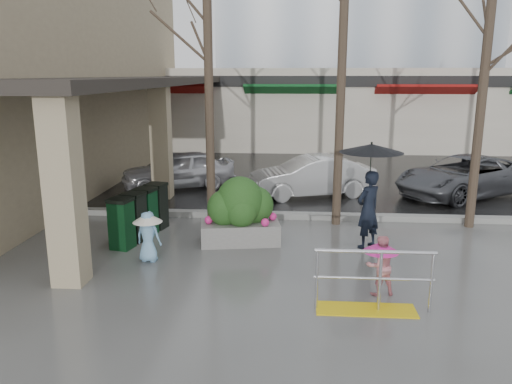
# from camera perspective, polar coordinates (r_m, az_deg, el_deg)

# --- Properties ---
(ground) EXTENTS (120.00, 120.00, 0.00)m
(ground) POSITION_cam_1_polar(r_m,az_deg,el_deg) (9.47, 3.49, -9.80)
(ground) COLOR #51514F
(ground) RESTS_ON ground
(street_asphalt) EXTENTS (120.00, 36.00, 0.01)m
(street_asphalt) POSITION_cam_1_polar(r_m,az_deg,el_deg) (30.93, 4.18, 6.37)
(street_asphalt) COLOR black
(street_asphalt) RESTS_ON ground
(curb) EXTENTS (120.00, 0.30, 0.15)m
(curb) POSITION_cam_1_polar(r_m,az_deg,el_deg) (13.22, 3.79, -2.70)
(curb) COLOR gray
(curb) RESTS_ON ground
(near_building) EXTENTS (6.00, 18.00, 8.00)m
(near_building) POSITION_cam_1_polar(r_m,az_deg,el_deg) (19.03, -24.86, 12.97)
(near_building) COLOR tan
(near_building) RESTS_ON ground
(canopy_slab) EXTENTS (2.80, 18.00, 0.25)m
(canopy_slab) POSITION_cam_1_polar(r_m,az_deg,el_deg) (17.41, -12.27, 12.72)
(canopy_slab) COLOR #2D2823
(canopy_slab) RESTS_ON pillar_front
(pillar_front) EXTENTS (0.55, 0.55, 3.50)m
(pillar_front) POSITION_cam_1_polar(r_m,az_deg,el_deg) (9.34, -21.07, 0.28)
(pillar_front) COLOR tan
(pillar_front) RESTS_ON ground
(pillar_back) EXTENTS (0.55, 0.55, 3.50)m
(pillar_back) POSITION_cam_1_polar(r_m,az_deg,el_deg) (15.37, -10.79, 5.73)
(pillar_back) COLOR tan
(pillar_back) RESTS_ON ground
(storefront_row) EXTENTS (34.00, 6.74, 4.00)m
(storefront_row) POSITION_cam_1_polar(r_m,az_deg,el_deg) (26.80, 8.56, 9.51)
(storefront_row) COLOR beige
(storefront_row) RESTS_ON ground
(handrail) EXTENTS (1.90, 0.50, 1.03)m
(handrail) POSITION_cam_1_polar(r_m,az_deg,el_deg) (8.31, 12.97, -10.71)
(handrail) COLOR yellow
(handrail) RESTS_ON ground
(tree_west) EXTENTS (3.20, 3.20, 6.80)m
(tree_west) POSITION_cam_1_polar(r_m,az_deg,el_deg) (12.56, -5.58, 19.51)
(tree_west) COLOR #382B21
(tree_west) RESTS_ON ground
(tree_midwest) EXTENTS (3.20, 3.20, 7.00)m
(tree_midwest) POSITION_cam_1_polar(r_m,az_deg,el_deg) (12.45, 10.04, 20.13)
(tree_midwest) COLOR #382B21
(tree_midwest) RESTS_ON ground
(tree_mideast) EXTENTS (3.20, 3.20, 6.50)m
(tree_mideast) POSITION_cam_1_polar(r_m,az_deg,el_deg) (13.13, 25.14, 17.12)
(tree_mideast) COLOR #382B21
(tree_mideast) RESTS_ON ground
(woman) EXTENTS (1.36, 1.36, 2.33)m
(woman) POSITION_cam_1_polar(r_m,az_deg,el_deg) (10.93, 12.85, 0.94)
(woman) COLOR black
(woman) RESTS_ON ground
(child_pink) EXTENTS (0.61, 0.61, 1.06)m
(child_pink) POSITION_cam_1_polar(r_m,az_deg,el_deg) (8.84, 14.02, -7.66)
(child_pink) COLOR pink
(child_pink) RESTS_ON ground
(child_blue) EXTENTS (0.60, 0.60, 1.05)m
(child_blue) POSITION_cam_1_polar(r_m,az_deg,el_deg) (10.30, -12.23, -4.43)
(child_blue) COLOR #7CB3DC
(child_blue) RESTS_ON ground
(planter) EXTENTS (1.86, 1.15, 1.52)m
(planter) POSITION_cam_1_polar(r_m,az_deg,el_deg) (11.15, -1.79, -2.24)
(planter) COLOR slate
(planter) RESTS_ON ground
(news_boxes) EXTENTS (0.90, 2.07, 1.13)m
(news_boxes) POSITION_cam_1_polar(r_m,az_deg,el_deg) (11.84, -13.10, -2.47)
(news_boxes) COLOR #0C3718
(news_boxes) RESTS_ON ground
(car_a) EXTENTS (3.98, 2.83, 1.26)m
(car_a) POSITION_cam_1_polar(r_m,az_deg,el_deg) (16.78, -8.87, 2.55)
(car_a) COLOR #B9B9BE
(car_a) RESTS_ON ground
(car_b) EXTENTS (4.05, 2.41, 1.26)m
(car_b) POSITION_cam_1_polar(r_m,az_deg,el_deg) (15.54, 6.27, 1.78)
(car_b) COLOR silver
(car_b) RESTS_ON ground
(car_c) EXTENTS (4.95, 4.19, 1.26)m
(car_c) POSITION_cam_1_polar(r_m,az_deg,el_deg) (16.79, 22.65, 1.69)
(car_c) COLOR #56585D
(car_c) RESTS_ON ground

